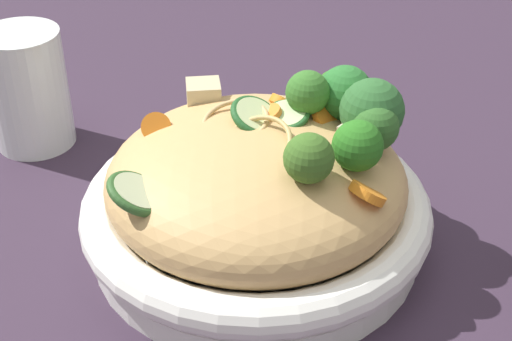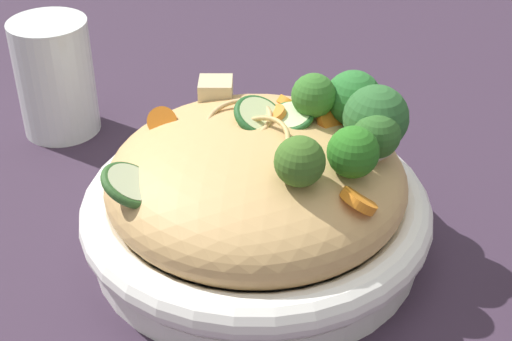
{
  "view_description": "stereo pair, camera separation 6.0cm",
  "coord_description": "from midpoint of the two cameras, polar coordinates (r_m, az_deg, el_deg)",
  "views": [
    {
      "loc": [
        0.5,
        -0.01,
        0.41
      ],
      "look_at": [
        0.0,
        0.0,
        0.07
      ],
      "focal_mm": 53.1,
      "sensor_mm": 36.0,
      "label": 1
    },
    {
      "loc": [
        0.5,
        0.05,
        0.41
      ],
      "look_at": [
        0.0,
        0.0,
        0.07
      ],
      "focal_mm": 53.1,
      "sensor_mm": 36.0,
      "label": 2
    }
  ],
  "objects": [
    {
      "name": "ground_plane",
      "position": [
        0.64,
        -2.68,
        -5.5
      ],
      "size": [
        3.0,
        3.0,
        0.0
      ],
      "primitive_type": "plane",
      "color": "#352637"
    },
    {
      "name": "drinking_glass",
      "position": [
        0.79,
        -18.93,
        5.75
      ],
      "size": [
        0.08,
        0.08,
        0.12
      ],
      "color": "silver",
      "rests_on": "ground_plane"
    },
    {
      "name": "broccoli_florets",
      "position": [
        0.59,
        4.17,
        4.16
      ],
      "size": [
        0.17,
        0.12,
        0.06
      ],
      "color": "#91B177",
      "rests_on": "serving_bowl"
    },
    {
      "name": "carrot_coins",
      "position": [
        0.59,
        -0.32,
        2.5
      ],
      "size": [
        0.14,
        0.19,
        0.03
      ],
      "color": "orange",
      "rests_on": "serving_bowl"
    },
    {
      "name": "noodle_heap",
      "position": [
        0.6,
        -2.84,
        -0.76
      ],
      "size": [
        0.24,
        0.24,
        0.1
      ],
      "color": "tan",
      "rests_on": "serving_bowl"
    },
    {
      "name": "chicken_chunks",
      "position": [
        0.63,
        -1.34,
        4.22
      ],
      "size": [
        0.12,
        0.17,
        0.03
      ],
      "color": "#C5B195",
      "rests_on": "serving_bowl"
    },
    {
      "name": "serving_bowl",
      "position": [
        0.63,
        -2.74,
        -3.54
      ],
      "size": [
        0.29,
        0.29,
        0.05
      ],
      "color": "white",
      "rests_on": "ground_plane"
    },
    {
      "name": "zucchini_slices",
      "position": [
        0.58,
        -6.31,
        1.6
      ],
      "size": [
        0.13,
        0.16,
        0.05
      ],
      "color": "beige",
      "rests_on": "serving_bowl"
    }
  ]
}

